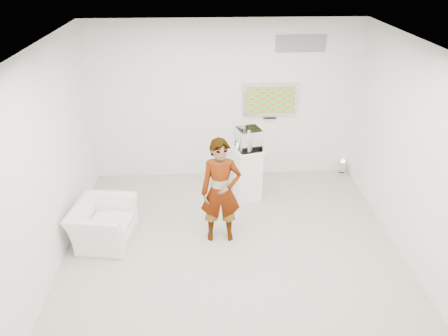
# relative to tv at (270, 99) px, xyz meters

# --- Properties ---
(room) EXTENTS (5.01, 5.01, 3.00)m
(room) POSITION_rel_tv_xyz_m (-0.85, -2.45, -0.05)
(room) COLOR #B7B4A8
(room) RESTS_ON ground
(tv) EXTENTS (1.00, 0.08, 0.60)m
(tv) POSITION_rel_tv_xyz_m (0.00, 0.00, 0.00)
(tv) COLOR silver
(tv) RESTS_ON room
(logo_decal) EXTENTS (0.90, 0.02, 0.30)m
(logo_decal) POSITION_rel_tv_xyz_m (0.50, 0.04, 1.00)
(logo_decal) COLOR gray
(logo_decal) RESTS_ON room
(person) EXTENTS (0.61, 0.41, 1.66)m
(person) POSITION_rel_tv_xyz_m (-1.01, -2.09, -0.72)
(person) COLOR white
(person) RESTS_ON room
(armchair) EXTENTS (0.98, 1.08, 0.63)m
(armchair) POSITION_rel_tv_xyz_m (-2.81, -2.09, -1.24)
(armchair) COLOR white
(armchair) RESTS_ON room
(pedestal) EXTENTS (0.55, 0.55, 0.96)m
(pedestal) POSITION_rel_tv_xyz_m (-0.48, -0.89, -1.07)
(pedestal) COLOR white
(pedestal) RESTS_ON room
(floor_uplight) EXTENTS (0.21, 0.21, 0.31)m
(floor_uplight) POSITION_rel_tv_xyz_m (1.49, -0.11, -1.39)
(floor_uplight) COLOR white
(floor_uplight) RESTS_ON room
(vitrine) EXTENTS (0.46, 0.46, 0.38)m
(vitrine) POSITION_rel_tv_xyz_m (-0.48, -0.89, -0.40)
(vitrine) COLOR white
(vitrine) RESTS_ON pedestal
(console) EXTENTS (0.07, 0.17, 0.22)m
(console) POSITION_rel_tv_xyz_m (-0.48, -0.89, -0.48)
(console) COLOR white
(console) RESTS_ON pedestal
(wii_remote) EXTENTS (0.05, 0.15, 0.04)m
(wii_remote) POSITION_rel_tv_xyz_m (-0.76, -1.94, -0.05)
(wii_remote) COLOR white
(wii_remote) RESTS_ON person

